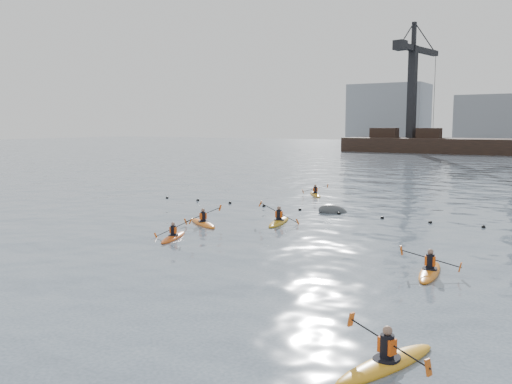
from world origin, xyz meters
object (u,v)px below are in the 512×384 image
(mooring_buoy, at_px, (333,212))
(kayaker_2, at_px, (203,223))
(kayaker_1, at_px, (387,362))
(kayaker_5, at_px, (315,194))
(kayaker_0, at_px, (173,237))
(kayaker_4, at_px, (430,271))
(kayaker_3, at_px, (279,221))

(mooring_buoy, bearing_deg, kayaker_2, -119.94)
(kayaker_1, distance_m, kayaker_5, 32.79)
(kayaker_0, height_order, mooring_buoy, kayaker_0)
(kayaker_4, relative_size, kayaker_5, 1.18)
(kayaker_1, bearing_deg, kayaker_3, 146.31)
(kayaker_2, xyz_separation_m, mooring_buoy, (4.78, 8.30, -0.11))
(kayaker_2, xyz_separation_m, kayaker_5, (-0.14, 15.85, -0.00))
(kayaker_2, relative_size, kayaker_3, 0.88)
(kayaker_1, xyz_separation_m, kayaker_2, (-15.46, 13.00, -0.01))
(kayaker_3, xyz_separation_m, kayaker_4, (10.62, -6.67, -0.00))
(kayaker_4, bearing_deg, kayaker_2, -22.01)
(kayaker_5, bearing_deg, kayaker_2, -125.55)
(kayaker_1, bearing_deg, mooring_buoy, 136.07)
(kayaker_0, bearing_deg, kayaker_1, -51.36)
(kayaker_0, xyz_separation_m, mooring_buoy, (3.69, 12.33, -0.09))
(kayaker_2, height_order, kayaker_5, kayaker_2)
(kayaker_4, bearing_deg, kayaker_0, -6.14)
(kayaker_1, bearing_deg, kayaker_0, 167.46)
(kayaker_0, distance_m, kayaker_1, 16.94)
(kayaker_5, height_order, mooring_buoy, kayaker_5)
(kayaker_5, bearing_deg, kayaker_3, -109.96)
(kayaker_0, xyz_separation_m, kayaker_2, (-1.09, 4.03, 0.01))
(kayaker_2, height_order, kayaker_4, kayaker_2)
(kayaker_4, xyz_separation_m, mooring_buoy, (-9.47, 12.20, -0.11))
(kayaker_3, distance_m, mooring_buoy, 5.65)
(kayaker_1, bearing_deg, kayaker_4, 116.99)
(kayaker_1, height_order, kayaker_2, kayaker_2)
(kayaker_0, relative_size, kayaker_1, 0.84)
(kayaker_0, relative_size, kayaker_2, 0.94)
(kayaker_3, bearing_deg, mooring_buoy, 64.73)
(kayaker_3, bearing_deg, kayaker_4, -45.69)
(kayaker_4, bearing_deg, kayaker_5, -60.63)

